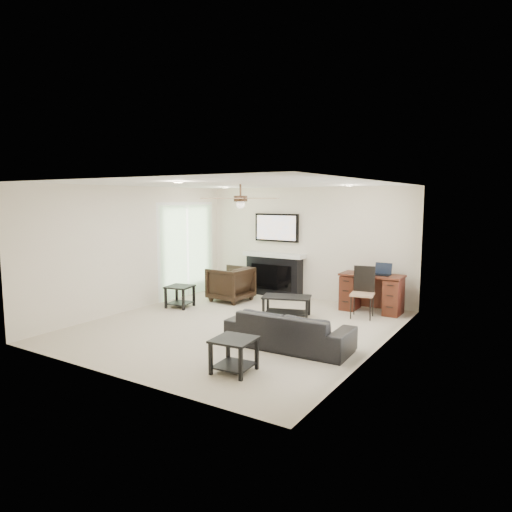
% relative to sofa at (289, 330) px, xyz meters
% --- Properties ---
extents(room_shell, '(5.50, 5.54, 2.52)m').
position_rel_sofa_xyz_m(room_shell, '(-1.14, 0.64, 1.41)').
color(room_shell, beige).
rests_on(room_shell, ground).
extents(sofa, '(1.93, 0.81, 0.56)m').
position_rel_sofa_xyz_m(sofa, '(0.00, 0.00, 0.00)').
color(sofa, black).
rests_on(sofa, ground).
extents(armchair, '(0.88, 0.85, 0.76)m').
position_rel_sofa_xyz_m(armchair, '(-2.60, 2.15, 0.10)').
color(armchair, black).
rests_on(armchair, ground).
extents(coffee_table, '(1.01, 0.76, 0.40)m').
position_rel_sofa_xyz_m(coffee_table, '(-0.90, 1.60, -0.08)').
color(coffee_table, black).
rests_on(coffee_table, ground).
extents(end_table_near, '(0.56, 0.56, 0.45)m').
position_rel_sofa_xyz_m(end_table_near, '(-0.15, -1.25, -0.05)').
color(end_table_near, black).
rests_on(end_table_near, ground).
extents(end_table_left, '(0.58, 0.58, 0.45)m').
position_rel_sofa_xyz_m(end_table_left, '(-3.15, 1.10, -0.05)').
color(end_table_left, black).
rests_on(end_table_left, ground).
extents(fireplace_unit, '(1.52, 0.34, 1.91)m').
position_rel_sofa_xyz_m(fireplace_unit, '(-2.07, 3.14, 0.68)').
color(fireplace_unit, black).
rests_on(fireplace_unit, ground).
extents(desk, '(1.22, 0.56, 0.76)m').
position_rel_sofa_xyz_m(desk, '(0.35, 2.84, 0.10)').
color(desk, '#381E0E').
rests_on(desk, ground).
extents(desk_chair, '(0.49, 0.51, 0.97)m').
position_rel_sofa_xyz_m(desk_chair, '(0.35, 2.29, 0.21)').
color(desk_chair, black).
rests_on(desk_chair, ground).
extents(laptop, '(0.33, 0.24, 0.23)m').
position_rel_sofa_xyz_m(laptop, '(0.55, 2.82, 0.60)').
color(laptop, black).
rests_on(laptop, desk).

